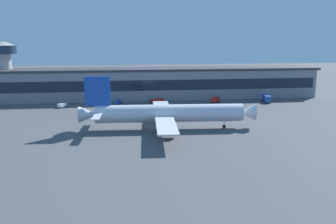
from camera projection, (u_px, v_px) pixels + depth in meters
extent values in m
plane|color=#4C4F54|center=(154.00, 128.00, 118.04)|extent=(600.00, 600.00, 0.00)
cube|color=gray|center=(143.00, 85.00, 175.50)|extent=(177.51, 16.79, 14.20)
cube|color=#38383D|center=(143.00, 70.00, 173.91)|extent=(181.06, 17.12, 1.20)
cube|color=#192333|center=(144.00, 86.00, 167.16)|extent=(173.96, 0.16, 5.11)
cylinder|color=silver|center=(170.00, 113.00, 116.45)|extent=(49.58, 9.06, 5.97)
cone|color=silver|center=(247.00, 112.00, 118.18)|extent=(5.72, 6.00, 5.67)
cone|color=silver|center=(89.00, 114.00, 114.71)|extent=(6.89, 5.77, 5.37)
cube|color=#1947B2|center=(97.00, 91.00, 113.30)|extent=(8.37, 1.02, 9.55)
cube|color=silver|center=(102.00, 108.00, 121.17)|extent=(3.07, 10.87, 0.30)
cube|color=silver|center=(97.00, 116.00, 108.35)|extent=(3.07, 10.87, 0.30)
cube|color=silver|center=(162.00, 107.00, 130.19)|extent=(7.38, 22.52, 0.50)
cube|color=silver|center=(166.00, 125.00, 102.70)|extent=(7.38, 22.52, 0.50)
cylinder|color=#99999E|center=(165.00, 114.00, 127.42)|extent=(5.12, 3.59, 3.28)
cylinder|color=#99999E|center=(169.00, 129.00, 106.44)|extent=(5.12, 3.59, 3.28)
cylinder|color=black|center=(224.00, 126.00, 118.68)|extent=(1.13, 0.57, 1.10)
cylinder|color=slate|center=(224.00, 122.00, 118.37)|extent=(0.24, 0.24, 2.41)
cylinder|color=black|center=(162.00, 125.00, 119.91)|extent=(1.13, 0.57, 1.10)
cylinder|color=slate|center=(162.00, 121.00, 119.61)|extent=(0.24, 0.24, 2.41)
cylinder|color=black|center=(163.00, 129.00, 114.67)|extent=(1.13, 0.57, 1.10)
cylinder|color=slate|center=(163.00, 125.00, 114.36)|extent=(0.24, 0.24, 2.41)
cylinder|color=#B7B7B2|center=(6.00, 77.00, 169.44)|extent=(6.37, 6.37, 22.78)
cylinder|color=#1E2D42|center=(3.00, 50.00, 166.67)|extent=(12.11, 12.11, 4.00)
cone|color=#A5A5A5|center=(3.00, 43.00, 166.05)|extent=(10.90, 10.90, 2.00)
cube|color=red|center=(157.00, 101.00, 164.88)|extent=(6.65, 4.48, 1.60)
cube|color=black|center=(160.00, 100.00, 165.72)|extent=(2.80, 2.60, 0.40)
cylinder|color=black|center=(160.00, 101.00, 166.95)|extent=(0.76, 0.56, 0.70)
cylinder|color=black|center=(162.00, 102.00, 165.46)|extent=(0.76, 0.56, 0.70)
cylinder|color=black|center=(152.00, 102.00, 164.63)|extent=(0.76, 0.56, 0.70)
cylinder|color=black|center=(154.00, 103.00, 163.14)|extent=(0.76, 0.56, 0.70)
cube|color=#2651A5|center=(118.00, 102.00, 161.92)|extent=(3.60, 4.79, 1.50)
cube|color=black|center=(117.00, 102.00, 160.73)|extent=(2.24, 2.14, 0.38)
cylinder|color=black|center=(118.00, 104.00, 160.38)|extent=(0.57, 0.76, 0.70)
cylinder|color=black|center=(115.00, 104.00, 160.89)|extent=(0.57, 0.76, 0.70)
cylinder|color=black|center=(121.00, 103.00, 163.25)|extent=(0.57, 0.76, 0.70)
cylinder|color=black|center=(118.00, 103.00, 163.76)|extent=(0.57, 0.76, 0.70)
cube|color=#2651A5|center=(267.00, 98.00, 167.15)|extent=(4.65, 8.82, 3.00)
cube|color=black|center=(267.00, 98.00, 164.78)|extent=(3.18, 3.45, 0.75)
cylinder|color=black|center=(270.00, 102.00, 164.47)|extent=(0.45, 0.75, 0.70)
cylinder|color=black|center=(265.00, 102.00, 164.72)|extent=(0.45, 0.75, 0.70)
cylinder|color=black|center=(268.00, 100.00, 170.20)|extent=(0.45, 0.75, 0.70)
cylinder|color=black|center=(263.00, 100.00, 170.45)|extent=(0.45, 0.75, 0.70)
cube|color=red|center=(215.00, 99.00, 166.00)|extent=(4.95, 5.44, 2.20)
cube|color=black|center=(217.00, 98.00, 167.11)|extent=(2.72, 2.68, 0.55)
cylinder|color=black|center=(215.00, 101.00, 168.25)|extent=(0.67, 0.73, 0.70)
cylinder|color=black|center=(219.00, 101.00, 167.25)|extent=(0.67, 0.73, 0.70)
cylinder|color=black|center=(212.00, 102.00, 165.20)|extent=(0.67, 0.73, 0.70)
cylinder|color=black|center=(216.00, 102.00, 164.20)|extent=(0.67, 0.73, 0.70)
cube|color=white|center=(62.00, 105.00, 153.39)|extent=(3.89, 4.02, 1.50)
cube|color=black|center=(64.00, 104.00, 154.13)|extent=(2.21, 2.16, 0.38)
cylinder|color=black|center=(63.00, 106.00, 155.06)|extent=(0.69, 0.72, 0.70)
cylinder|color=black|center=(66.00, 107.00, 154.07)|extent=(0.69, 0.72, 0.70)
cylinder|color=black|center=(58.00, 107.00, 153.02)|extent=(0.69, 0.72, 0.70)
cylinder|color=black|center=(61.00, 108.00, 152.03)|extent=(0.69, 0.72, 0.70)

